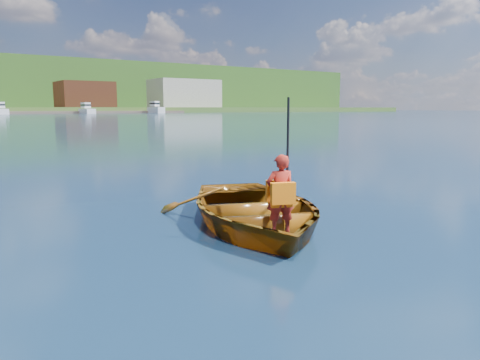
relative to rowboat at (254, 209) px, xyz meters
name	(u,v)px	position (x,y,z in m)	size (l,w,h in m)	color
ground	(236,212)	(0.33, 0.98, -0.26)	(600.00, 600.00, 0.00)	#14243F
rowboat	(254,209)	(0.00, 0.00, 0.00)	(4.09, 4.74, 0.82)	maroon
child_paddler	(280,194)	(-0.18, -0.89, 0.41)	(0.48, 0.43, 1.91)	#A32319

